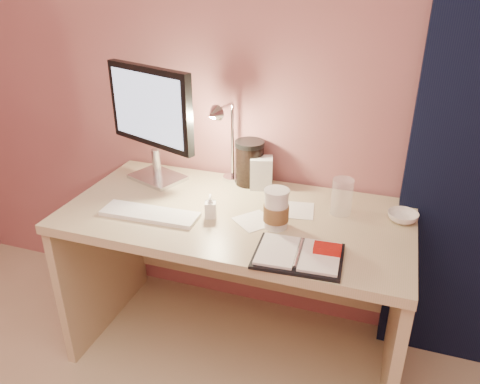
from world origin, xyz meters
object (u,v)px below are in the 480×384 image
(product_box, at_px, (261,173))
(planner, at_px, (301,254))
(keyboard, at_px, (150,214))
(clear_cup, at_px, (342,197))
(coffee_cup, at_px, (276,210))
(bowl, at_px, (403,217))
(desk, at_px, (242,250))
(desk_lamp, at_px, (229,137))
(lotion_bottle, at_px, (210,206))
(monitor, at_px, (152,114))
(dark_jar, at_px, (249,165))

(product_box, bearing_deg, planner, -74.76)
(keyboard, height_order, clear_cup, clear_cup)
(coffee_cup, bearing_deg, planner, -51.94)
(coffee_cup, bearing_deg, bowl, 23.97)
(keyboard, relative_size, product_box, 2.72)
(planner, bearing_deg, keyboard, 167.84)
(desk, distance_m, bowl, 0.69)
(clear_cup, height_order, desk_lamp, desk_lamp)
(lotion_bottle, bearing_deg, clear_cup, 22.60)
(keyboard, distance_m, planner, 0.64)
(monitor, distance_m, bowl, 1.13)
(planner, height_order, desk_lamp, desk_lamp)
(desk, xyz_separation_m, coffee_cup, (0.18, -0.14, 0.30))
(desk, bearing_deg, dark_jar, 99.23)
(monitor, xyz_separation_m, lotion_bottle, (0.37, -0.26, -0.26))
(desk_lamp, bearing_deg, monitor, -167.03)
(coffee_cup, distance_m, dark_jar, 0.41)
(bowl, distance_m, lotion_bottle, 0.75)
(planner, relative_size, product_box, 2.15)
(coffee_cup, relative_size, dark_jar, 0.87)
(planner, distance_m, product_box, 0.57)
(keyboard, height_order, product_box, product_box)
(monitor, xyz_separation_m, coffee_cup, (0.64, -0.25, -0.24))
(bowl, relative_size, desk_lamp, 0.30)
(desk, xyz_separation_m, product_box, (0.03, 0.18, 0.30))
(keyboard, bearing_deg, product_box, 46.67)
(planner, xyz_separation_m, product_box, (-0.29, 0.49, 0.06))
(bowl, bearing_deg, lotion_bottle, -163.62)
(coffee_cup, bearing_deg, dark_jar, 122.01)
(planner, bearing_deg, monitor, 147.75)
(planner, height_order, clear_cup, clear_cup)
(keyboard, height_order, bowl, bowl)
(keyboard, bearing_deg, clear_cup, 18.71)
(lotion_bottle, relative_size, dark_jar, 0.54)
(product_box, bearing_deg, monitor, 172.47)
(planner, relative_size, dark_jar, 1.72)
(clear_cup, height_order, lotion_bottle, clear_cup)
(keyboard, relative_size, coffee_cup, 2.52)
(desk, relative_size, coffee_cup, 8.90)
(bowl, height_order, lotion_bottle, lotion_bottle)
(bowl, bearing_deg, keyboard, -163.69)
(clear_cup, bearing_deg, coffee_cup, -138.68)
(monitor, distance_m, clear_cup, 0.89)
(monitor, bearing_deg, keyboard, -46.46)
(keyboard, height_order, planner, planner)
(desk, distance_m, dark_jar, 0.38)
(clear_cup, bearing_deg, desk_lamp, 171.37)
(product_box, height_order, desk_lamp, desk_lamp)
(keyboard, xyz_separation_m, desk_lamp, (0.21, 0.35, 0.23))
(clear_cup, bearing_deg, monitor, 176.12)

